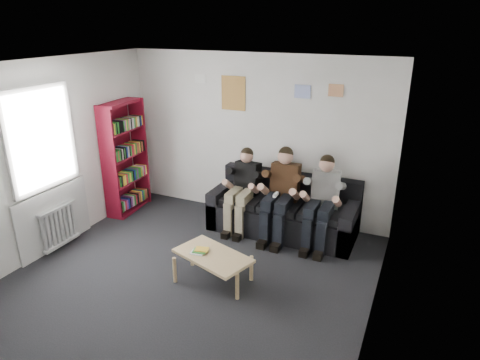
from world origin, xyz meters
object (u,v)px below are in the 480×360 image
object	(u,v)px
sofa	(284,212)
person_middle	(280,195)
coffee_table	(213,258)
person_right	(321,203)
bookshelf	(125,158)
person_left	(242,190)

from	to	relation	value
sofa	person_middle	distance (m)	0.43
coffee_table	person_right	xyz separation A→B (m)	(0.99, 1.52, 0.33)
bookshelf	person_right	bearing A→B (deg)	-3.25
bookshelf	person_left	distance (m)	2.14
bookshelf	person_left	xyz separation A→B (m)	(2.11, 0.15, -0.30)
person_left	bookshelf	bearing A→B (deg)	-171.08
person_middle	person_right	distance (m)	0.63
person_left	person_right	size ratio (longest dim) A/B	0.97
sofa	bookshelf	xyz separation A→B (m)	(-2.74, -0.36, 0.65)
person_left	person_right	xyz separation A→B (m)	(1.26, -0.00, 0.02)
bookshelf	person_middle	xyz separation A→B (m)	(2.74, 0.15, -0.27)
person_left	person_middle	distance (m)	0.63
person_left	person_middle	size ratio (longest dim) A/B	0.94
sofa	person_right	world-z (taller)	person_right
coffee_table	person_right	distance (m)	1.85
bookshelf	coffee_table	xyz separation A→B (m)	(2.38, -1.37, -0.62)
person_middle	person_left	bearing A→B (deg)	175.05
sofa	coffee_table	bearing A→B (deg)	-101.83
person_right	person_left	bearing A→B (deg)	170.77
sofa	person_left	bearing A→B (deg)	-162.29
person_left	person_right	distance (m)	1.26
person_middle	person_right	xyz separation A→B (m)	(0.63, 0.00, -0.02)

